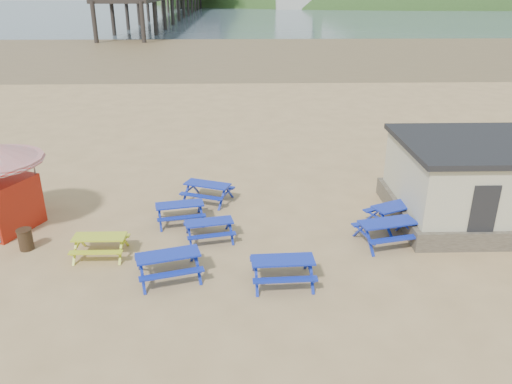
{
  "coord_description": "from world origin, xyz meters",
  "views": [
    {
      "loc": [
        0.9,
        -16.51,
        8.54
      ],
      "look_at": [
        1.41,
        1.5,
        1.0
      ],
      "focal_mm": 35.0,
      "sensor_mm": 36.0,
      "label": 1
    }
  ],
  "objects_px": {
    "picnic_table_blue_b": "(208,192)",
    "amenity_block": "(493,181)",
    "litter_bin": "(25,239)",
    "picnic_table_blue_a": "(180,213)",
    "picnic_table_yellow": "(101,246)"
  },
  "relations": [
    {
      "from": "picnic_table_blue_b",
      "to": "amenity_block",
      "type": "height_order",
      "value": "amenity_block"
    },
    {
      "from": "litter_bin",
      "to": "picnic_table_blue_a",
      "type": "bearing_deg",
      "value": 21.68
    },
    {
      "from": "litter_bin",
      "to": "amenity_block",
      "type": "relative_size",
      "value": 0.1
    },
    {
      "from": "litter_bin",
      "to": "amenity_block",
      "type": "xyz_separation_m",
      "value": [
        17.13,
        2.04,
        1.18
      ]
    },
    {
      "from": "picnic_table_blue_b",
      "to": "amenity_block",
      "type": "distance_m",
      "value": 11.32
    },
    {
      "from": "amenity_block",
      "to": "litter_bin",
      "type": "bearing_deg",
      "value": -173.21
    },
    {
      "from": "picnic_table_blue_a",
      "to": "picnic_table_yellow",
      "type": "distance_m",
      "value": 3.49
    },
    {
      "from": "picnic_table_blue_b",
      "to": "picnic_table_blue_a",
      "type": "bearing_deg",
      "value": -93.8
    },
    {
      "from": "picnic_table_blue_a",
      "to": "picnic_table_yellow",
      "type": "relative_size",
      "value": 1.19
    },
    {
      "from": "picnic_table_blue_a",
      "to": "picnic_table_yellow",
      "type": "bearing_deg",
      "value": -145.43
    },
    {
      "from": "picnic_table_blue_a",
      "to": "picnic_table_blue_b",
      "type": "distance_m",
      "value": 2.18
    },
    {
      "from": "picnic_table_blue_a",
      "to": "amenity_block",
      "type": "distance_m",
      "value": 12.09
    },
    {
      "from": "picnic_table_yellow",
      "to": "litter_bin",
      "type": "bearing_deg",
      "value": 169.84
    },
    {
      "from": "picnic_table_blue_b",
      "to": "amenity_block",
      "type": "bearing_deg",
      "value": 11.68
    },
    {
      "from": "picnic_table_yellow",
      "to": "litter_bin",
      "type": "height_order",
      "value": "litter_bin"
    }
  ]
}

